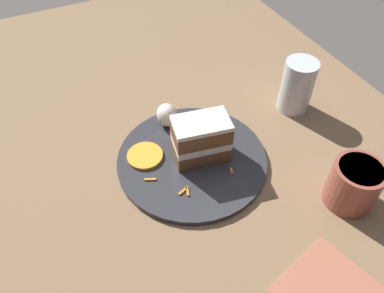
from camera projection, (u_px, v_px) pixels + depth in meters
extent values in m
plane|color=#4C4742|center=(199.00, 148.00, 0.78)|extent=(6.00, 6.00, 0.00)
cube|color=#846647|center=(199.00, 144.00, 0.77)|extent=(1.37, 0.88, 0.03)
cylinder|color=#333338|center=(192.00, 159.00, 0.71)|extent=(0.28, 0.28, 0.01)
cube|color=brown|center=(201.00, 149.00, 0.70)|extent=(0.08, 0.11, 0.03)
cube|color=white|center=(201.00, 141.00, 0.68)|extent=(0.08, 0.11, 0.02)
cube|color=brown|center=(201.00, 132.00, 0.67)|extent=(0.08, 0.11, 0.03)
cube|color=white|center=(201.00, 123.00, 0.65)|extent=(0.08, 0.11, 0.01)
ellipsoid|color=white|center=(167.00, 115.00, 0.75)|extent=(0.05, 0.04, 0.05)
cylinder|color=orange|center=(145.00, 156.00, 0.71)|extent=(0.07, 0.07, 0.01)
cube|color=orange|center=(231.00, 171.00, 0.69)|extent=(0.01, 0.01, 0.00)
cube|color=orange|center=(177.00, 134.00, 0.75)|extent=(0.01, 0.02, 0.00)
cube|color=orange|center=(150.00, 179.00, 0.67)|extent=(0.01, 0.02, 0.00)
cube|color=orange|center=(183.00, 191.00, 0.65)|extent=(0.01, 0.02, 0.00)
cube|color=orange|center=(188.00, 191.00, 0.65)|extent=(0.02, 0.01, 0.00)
cylinder|color=silver|center=(296.00, 85.00, 0.78)|extent=(0.07, 0.07, 0.12)
cylinder|color=silver|center=(293.00, 99.00, 0.81)|extent=(0.06, 0.06, 0.04)
cylinder|color=#994C3D|center=(354.00, 184.00, 0.63)|extent=(0.08, 0.08, 0.08)
cylinder|color=#382314|center=(361.00, 171.00, 0.60)|extent=(0.07, 0.07, 0.01)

